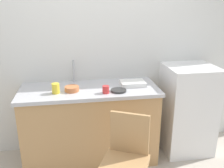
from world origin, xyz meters
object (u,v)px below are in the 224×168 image
(cup_red, at_px, (106,90))
(hotplate, at_px, (119,90))
(cup_yellow, at_px, (56,88))
(terracotta_bowl, at_px, (72,89))
(refrigerator, at_px, (187,109))
(chair, at_px, (126,159))
(dish_tray, at_px, (133,83))

(cup_red, bearing_deg, hotplate, 12.04)
(cup_red, bearing_deg, cup_yellow, 171.39)
(hotplate, bearing_deg, terracotta_bowl, 170.29)
(refrigerator, height_order, cup_yellow, refrigerator)
(refrigerator, bearing_deg, chair, -139.70)
(terracotta_bowl, bearing_deg, cup_red, -18.10)
(chair, relative_size, terracotta_bowl, 5.80)
(chair, xyz_separation_m, terracotta_bowl, (-0.45, 0.71, 0.43))
(dish_tray, distance_m, terracotta_bowl, 0.70)
(dish_tray, xyz_separation_m, cup_yellow, (-0.86, -0.12, 0.03))
(dish_tray, height_order, terracotta_bowl, terracotta_bowl)
(refrigerator, height_order, chair, refrigerator)
(hotplate, xyz_separation_m, cup_red, (-0.14, -0.03, 0.03))
(refrigerator, xyz_separation_m, cup_red, (-1.05, -0.21, 0.40))
(refrigerator, xyz_separation_m, dish_tray, (-0.71, -0.01, 0.38))
(refrigerator, bearing_deg, hotplate, -168.85)
(terracotta_bowl, distance_m, cup_red, 0.37)
(chair, height_order, dish_tray, dish_tray)
(cup_yellow, bearing_deg, cup_red, -8.61)
(refrigerator, height_order, terracotta_bowl, refrigerator)
(refrigerator, xyz_separation_m, hotplate, (-0.91, -0.18, 0.37))
(cup_yellow, bearing_deg, refrigerator, 4.74)
(refrigerator, height_order, cup_red, refrigerator)
(hotplate, height_order, cup_yellow, cup_yellow)
(dish_tray, distance_m, cup_yellow, 0.87)
(chair, bearing_deg, refrigerator, 65.99)
(chair, relative_size, dish_tray, 3.18)
(refrigerator, relative_size, chair, 1.24)
(cup_yellow, distance_m, cup_red, 0.53)
(chair, height_order, cup_red, cup_red)
(dish_tray, bearing_deg, hotplate, -139.75)
(hotplate, relative_size, cup_yellow, 1.55)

